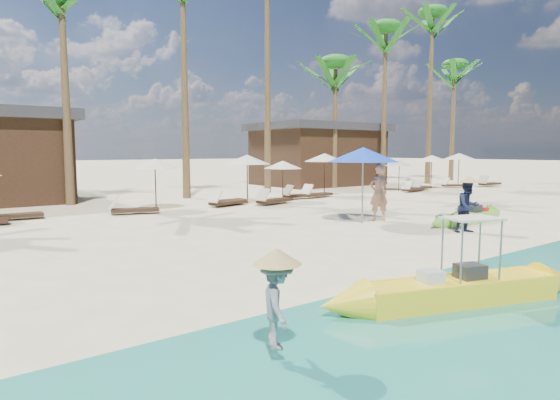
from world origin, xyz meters
TOP-DOWN VIEW (x-y plane):
  - ground at (0.00, 0.00)m, footprint 240.00×240.00m
  - green_canoe at (6.14, 0.72)m, footprint 4.62×0.68m
  - yellow_canoe at (-1.58, -3.89)m, footprint 5.11×1.97m
  - tourist at (4.06, 2.83)m, footprint 0.81×0.66m
  - vendor_green at (4.43, -0.29)m, footprint 0.88×0.76m
  - vendor_yellow at (-5.10, -3.87)m, footprint 0.62×0.76m
  - blue_umbrella at (3.18, 2.76)m, footprint 2.34×2.34m
  - lounger_4_right at (-6.16, 10.49)m, footprint 1.90×0.62m
  - resort_parasol_5 at (-0.91, 10.40)m, footprint 2.03×2.03m
  - lounger_5_left at (-2.20, 9.61)m, footprint 1.93×1.10m
  - resort_parasol_6 at (3.31, 10.06)m, footprint 2.17×2.17m
  - lounger_6_left at (1.99, 9.71)m, footprint 2.02×1.06m
  - lounger_6_right at (2.34, 10.37)m, footprint 1.81×0.67m
  - resort_parasol_7 at (5.22, 9.91)m, footprint 1.88×1.88m
  - lounger_7_left at (4.02, 9.05)m, footprint 2.05×1.04m
  - lounger_7_right at (6.53, 10.31)m, footprint 1.92×0.77m
  - resort_parasol_8 at (8.64, 10.75)m, footprint 2.21×2.21m
  - lounger_8_left at (7.57, 10.24)m, footprint 1.94×0.81m
  - resort_parasol_9 at (14.50, 10.56)m, footprint 1.81×1.81m
  - lounger_9_left at (14.39, 9.48)m, footprint 1.80×0.77m
  - lounger_9_right at (15.68, 10.13)m, footprint 1.91×0.79m
  - resort_parasol_10 at (17.37, 10.34)m, footprint 2.08×2.08m
  - lounger_10_left at (15.79, 9.92)m, footprint 1.74×0.84m
  - lounger_10_right at (19.27, 10.01)m, footprint 1.80×1.07m
  - resort_parasol_11 at (20.95, 10.71)m, footprint 2.19×2.19m
  - lounger_11_left at (22.29, 9.25)m, footprint 1.97×0.63m
  - palm_3 at (-3.36, 14.27)m, footprint 2.08×2.08m
  - palm_4 at (2.15, 14.01)m, footprint 2.08×2.08m
  - palm_5 at (7.45, 14.38)m, footprint 2.08×2.08m
  - palm_6 at (12.84, 14.52)m, footprint 2.08×2.08m
  - palm_7 at (16.57, 13.68)m, footprint 2.08×2.08m
  - palm_8 at (21.07, 13.33)m, footprint 2.08×2.08m
  - palm_9 at (26.21, 14.81)m, footprint 2.08×2.08m
  - pavilion_east at (14.00, 17.50)m, footprint 8.80×6.60m

SIDE VIEW (x-z plane):
  - ground at x=0.00m, z-range 0.00..0.00m
  - lounger_10_left at x=15.79m, z-range -0.09..0.47m
  - lounger_10_right at x=19.27m, z-range -0.10..0.49m
  - lounger_9_left at x=14.39m, z-range -0.10..0.49m
  - green_canoe at x=6.14m, z-range -0.10..0.49m
  - lounger_6_right at x=2.34m, z-range -0.10..0.50m
  - lounger_5_left at x=-2.20m, z-range -0.10..0.52m
  - lounger_9_right at x=15.68m, z-range -0.10..0.53m
  - lounger_7_right at x=6.53m, z-range -0.11..0.53m
  - lounger_8_left at x=7.57m, z-range -0.11..0.53m
  - lounger_4_right at x=-6.16m, z-range -0.11..0.53m
  - lounger_6_left at x=1.99m, z-range -0.11..0.55m
  - lounger_11_left at x=22.29m, z-range -0.11..0.56m
  - lounger_7_left at x=4.02m, z-range -0.11..0.56m
  - yellow_canoe at x=-1.58m, z-range -0.46..0.91m
  - vendor_yellow at x=-5.10m, z-range 0.18..1.21m
  - vendor_green at x=4.43m, z-range 0.00..1.55m
  - tourist at x=4.06m, z-range 0.00..1.93m
  - resort_parasol_9 at x=14.50m, z-range 0.75..2.62m
  - resort_parasol_7 at x=5.22m, z-range 0.78..2.71m
  - resort_parasol_5 at x=-0.91m, z-range 0.84..2.93m
  - resort_parasol_10 at x=17.37m, z-range 0.86..3.00m
  - resort_parasol_6 at x=3.31m, z-range 0.90..3.13m
  - resort_parasol_11 at x=20.95m, z-range 0.91..3.16m
  - resort_parasol_8 at x=8.64m, z-range 0.92..3.19m
  - pavilion_east at x=14.00m, z-range 0.05..4.35m
  - blue_umbrella at x=3.18m, z-range 1.02..3.54m
  - palm_6 at x=12.84m, z-range 2.79..11.31m
  - palm_9 at x=26.21m, z-range 3.14..12.97m
  - palm_3 at x=-3.36m, z-range 3.32..13.83m
  - palm_7 at x=16.57m, z-range 3.46..14.53m
  - palm_4 at x=2.15m, z-range 3.60..15.30m
  - palm_8 at x=21.07m, z-range 3.83..16.53m
  - palm_5 at x=7.45m, z-range 4.02..17.62m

